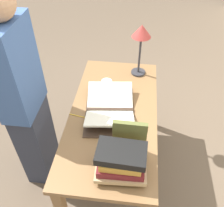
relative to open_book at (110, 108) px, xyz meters
The scene contains 9 objects.
ground_plane 0.75m from the open_book, 56.89° to the left, with size 12.00×12.00×0.00m, color brown.
reading_desk 0.14m from the open_book, 56.89° to the left, with size 1.30×0.63×0.72m.
open_book is the anchor object (origin of this frame).
book_stack_tall 0.51m from the open_book, 14.38° to the left, with size 0.23×0.30×0.20m.
book_standing_upright 0.39m from the open_book, 25.37° to the left, with size 0.03×0.20×0.25m.
reading_lamp 0.61m from the open_book, 159.42° to the left, with size 0.15×0.15×0.44m.
coffee_mug 0.25m from the open_book, 166.84° to the right, with size 0.10×0.08×0.08m.
pencil 0.23m from the open_book, 68.31° to the right, with size 0.03×0.14×0.01m.
person_reader 0.59m from the open_book, 81.30° to the right, with size 0.36×0.22×1.62m.
Camera 1 is at (1.27, 0.14, 1.99)m, focal length 40.00 mm.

